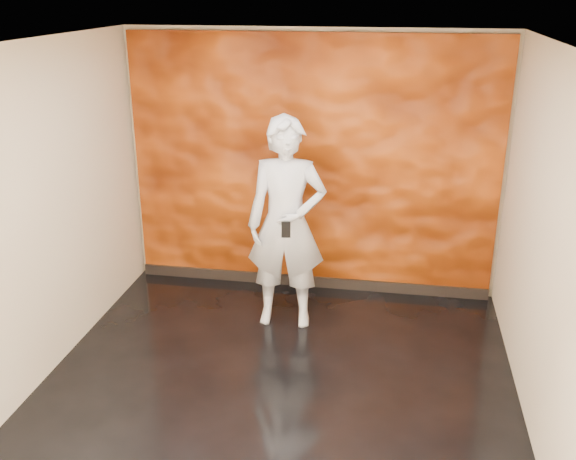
% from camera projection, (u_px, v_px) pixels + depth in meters
% --- Properties ---
extents(room, '(4.02, 4.02, 2.81)m').
position_uv_depth(room, '(277.00, 230.00, 4.99)').
color(room, black).
rests_on(room, ground).
extents(feature_wall, '(3.90, 0.06, 2.75)m').
position_uv_depth(feature_wall, '(312.00, 167.00, 6.80)').
color(feature_wall, '#DA5910').
rests_on(feature_wall, ground).
extents(baseboard, '(3.90, 0.04, 0.12)m').
position_uv_depth(baseboard, '(310.00, 281.00, 7.23)').
color(baseboard, black).
rests_on(baseboard, ground).
extents(man, '(0.79, 0.55, 2.08)m').
position_uv_depth(man, '(287.00, 224.00, 6.14)').
color(man, '#A6A9B5').
rests_on(man, ground).
extents(phone, '(0.08, 0.03, 0.15)m').
position_uv_depth(phone, '(286.00, 230.00, 5.84)').
color(phone, black).
rests_on(phone, man).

